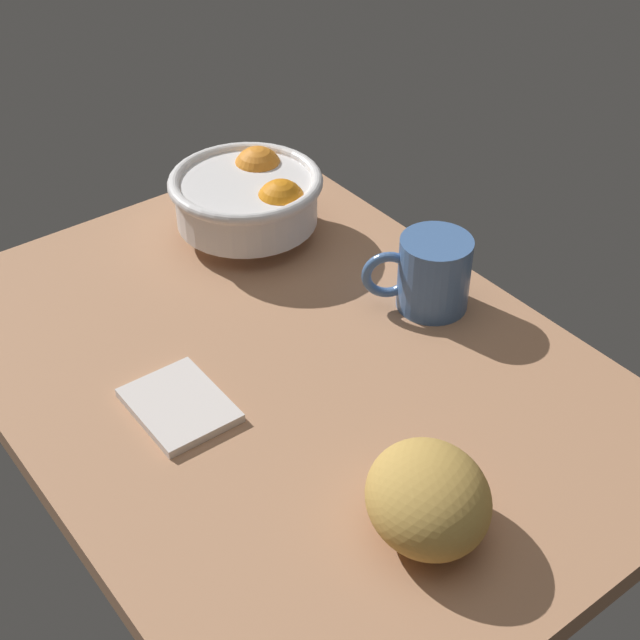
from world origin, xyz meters
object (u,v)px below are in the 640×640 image
fruit_bowl (250,196)px  napkin_folded (179,405)px  bread_loaf (428,498)px  mug (431,273)px

fruit_bowl → napkin_folded: (24.08, -25.73, -5.40)cm
fruit_bowl → bread_loaf: (52.17, -15.77, -1.62)cm
napkin_folded → mug: (2.53, 34.03, 4.18)cm
napkin_folded → bread_loaf: bearing=19.5°
bread_loaf → mug: size_ratio=1.08×
bread_loaf → fruit_bowl: bearing=163.2°
fruit_bowl → napkin_folded: 35.66cm
fruit_bowl → bread_loaf: bearing=-16.8°
fruit_bowl → bread_loaf: size_ratio=1.58×
napkin_folded → mug: mug is taller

